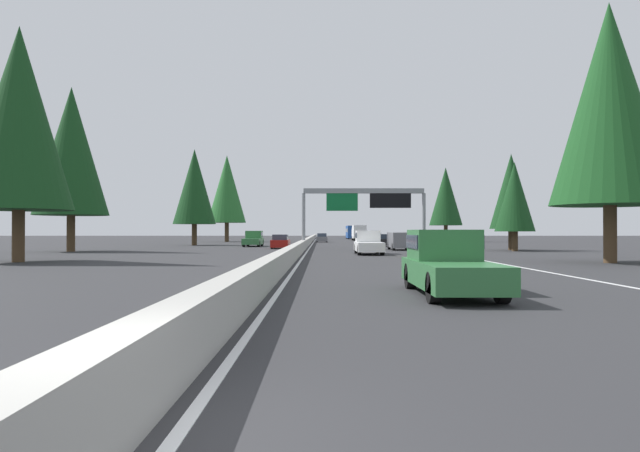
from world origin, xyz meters
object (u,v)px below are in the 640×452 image
sign_gantry_overhead (365,201)px  minivan_mid_center (400,240)px  oncoming_far (281,242)px  conifer_left_far (227,189)px  conifer_right_mid (515,197)px  conifer_right_near (511,191)px  sedan_far_center (428,247)px  conifer_right_foreground (610,104)px  sedan_far_right (386,241)px  conifer_left_foreground (19,118)px  box_truck_distant_a (359,232)px  oncoming_near (254,239)px  sedan_mid_right (322,238)px  conifer_left_mid (194,187)px  pickup_mid_left (448,262)px  conifer_left_near (71,151)px  bus_near_center (352,232)px  conifer_right_far (446,196)px  pickup_far_left (368,243)px

sign_gantry_overhead → minivan_mid_center: sign_gantry_overhead is taller
oncoming_far → conifer_left_far: conifer_left_far is taller
conifer_right_mid → conifer_right_near: bearing=-13.0°
sedan_far_center → conifer_right_foreground: conifer_right_foreground is taller
sedan_far_right → conifer_left_foreground: conifer_left_foreground is taller
box_truck_distant_a → conifer_left_far: size_ratio=0.57×
oncoming_near → box_truck_distant_a: bearing=160.0°
minivan_mid_center → conifer_left_far: (42.92, 23.98, 8.16)m
sedan_far_center → minivan_mid_center: (15.33, -0.19, 0.27)m
conifer_left_far → conifer_right_near: bearing=-141.2°
sedan_mid_right → conifer_left_foreground: size_ratio=0.32×
sedan_far_center → sedan_far_right: 27.63m
minivan_mid_center → conifer_left_mid: 30.89m
pickup_mid_left → minivan_mid_center: bearing=-5.9°
sedan_mid_right → conifer_left_near: (-43.09, 22.43, 8.28)m
conifer_right_mid → sign_gantry_overhead: bearing=64.5°
conifer_left_foreground → conifer_right_near: bearing=-59.6°
oncoming_far → conifer_right_foreground: conifer_right_foreground is taller
bus_near_center → conifer_right_mid: size_ratio=1.41×
conifer_right_near → minivan_mid_center: bearing=88.7°
conifer_right_far → conifer_left_mid: size_ratio=1.03×
bus_near_center → sedan_mid_right: 41.32m
sign_gantry_overhead → sedan_far_right: bearing=-19.1°
oncoming_far → conifer_right_foreground: (-26.76, -20.81, 8.44)m
oncoming_near → conifer_right_foreground: conifer_right_foreground is taller
sedan_far_center → conifer_left_far: bearing=22.2°
pickup_far_left → conifer_right_far: size_ratio=0.44×
sedan_far_center → sedan_mid_right: (54.09, 7.34, 0.00)m
sedan_mid_right → conifer_left_near: size_ratio=0.30×
conifer_left_foreground → minivan_mid_center: bearing=-49.9°
pickup_mid_left → box_truck_distant_a: 92.97m
minivan_mid_center → box_truck_distant_a: 54.78m
sign_gantry_overhead → oncoming_near: sign_gantry_overhead is taller
pickup_mid_left → conifer_right_mid: 37.88m
sedan_far_center → pickup_mid_left: bearing=170.7°
sedan_mid_right → conifer_left_foreground: bearing=163.4°
sedan_far_right → pickup_far_left: (-22.33, 3.98, 0.23)m
bus_near_center → conifer_right_near: conifer_right_near is taller
sedan_far_center → conifer_right_far: 60.08m
bus_near_center → pickup_far_left: bus_near_center is taller
conifer_right_foreground → conifer_left_mid: size_ratio=1.20×
box_truck_distant_a → conifer_right_near: 56.25m
minivan_mid_center → pickup_far_left: bearing=158.7°
conifer_right_foreground → conifer_right_mid: (19.10, -1.09, -4.18)m
sedan_far_right → box_truck_distant_a: box_truck_distant_a is taller
sedan_far_right → conifer_left_near: conifer_left_near is taller
bus_near_center → conifer_left_near: (-83.77, 29.62, 7.24)m
conifer_right_mid → conifer_left_mid: conifer_left_mid is taller
bus_near_center → conifer_left_near: conifer_left_near is taller
sedan_far_right → conifer_right_mid: size_ratio=0.54×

